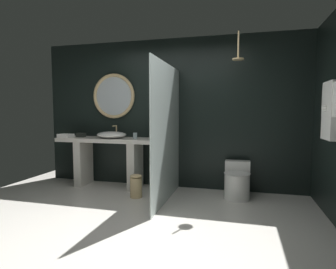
{
  "coord_description": "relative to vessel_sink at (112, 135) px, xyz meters",
  "views": [
    {
      "loc": [
        1.22,
        -2.93,
        1.35
      ],
      "look_at": [
        0.21,
        0.88,
        1.02
      ],
      "focal_mm": 29.89,
      "sensor_mm": 36.0,
      "label": 1
    }
  ],
  "objects": [
    {
      "name": "vanity_counter",
      "position": [
        -0.07,
        0.01,
        -0.36
      ],
      "size": [
        1.83,
        0.52,
        0.87
      ],
      "color": "silver",
      "rests_on": "ground_plane"
    },
    {
      "name": "rain_shower_head",
      "position": [
        2.15,
        -0.25,
        1.23
      ],
      "size": [
        0.17,
        0.17,
        0.41
      ],
      "color": "#D6B77F"
    },
    {
      "name": "round_wall_mirror",
      "position": [
        -0.07,
        0.25,
        0.69
      ],
      "size": [
        0.82,
        0.06,
        0.82
      ],
      "color": "#D6B77F"
    },
    {
      "name": "back_wall_panel",
      "position": [
        1.0,
        0.34,
        0.37
      ],
      "size": [
        4.8,
        0.1,
        2.6
      ],
      "primitive_type": "cube",
      "color": "black",
      "rests_on": "ground_plane"
    },
    {
      "name": "tissue_box",
      "position": [
        -0.62,
        0.02,
        -0.02
      ],
      "size": [
        0.15,
        0.11,
        0.08
      ],
      "primitive_type": "cube",
      "color": "#282D28",
      "rests_on": "vanity_counter"
    },
    {
      "name": "waste_bin",
      "position": [
        0.64,
        -0.47,
        -0.75
      ],
      "size": [
        0.19,
        0.19,
        0.37
      ],
      "color": "#D6B77F",
      "rests_on": "ground_plane"
    },
    {
      "name": "hanging_bathrobe",
      "position": [
        3.21,
        -0.92,
        0.45
      ],
      "size": [
        0.2,
        0.53,
        0.74
      ],
      "color": "#D6B77F"
    },
    {
      "name": "shower_glass_panel",
      "position": [
        1.14,
        -0.49,
        0.09
      ],
      "size": [
        0.02,
        1.56,
        2.04
      ],
      "primitive_type": "cube",
      "color": "silver",
      "rests_on": "ground_plane"
    },
    {
      "name": "folded_hand_towel",
      "position": [
        -0.82,
        -0.15,
        -0.02
      ],
      "size": [
        0.26,
        0.21,
        0.07
      ],
      "primitive_type": "cube",
      "rotation": [
        0.0,
        0.0,
        -0.09
      ],
      "color": "white",
      "rests_on": "vanity_counter"
    },
    {
      "name": "toilet",
      "position": [
        2.17,
        -0.08,
        -0.68
      ],
      "size": [
        0.4,
        0.58,
        0.55
      ],
      "color": "white",
      "rests_on": "ground_plane"
    },
    {
      "name": "ground_plane",
      "position": [
        1.0,
        -1.56,
        -0.93
      ],
      "size": [
        5.76,
        5.76,
        0.0
      ],
      "primitive_type": "plane",
      "color": "silver"
    },
    {
      "name": "tumbler_cup",
      "position": [
        0.45,
        -0.01,
        -0.01
      ],
      "size": [
        0.07,
        0.07,
        0.1
      ],
      "primitive_type": "cylinder",
      "color": "silver",
      "rests_on": "vanity_counter"
    },
    {
      "name": "vessel_sink",
      "position": [
        0.0,
        0.0,
        0.0
      ],
      "size": [
        0.53,
        0.43,
        0.22
      ],
      "color": "white",
      "rests_on": "vanity_counter"
    }
  ]
}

